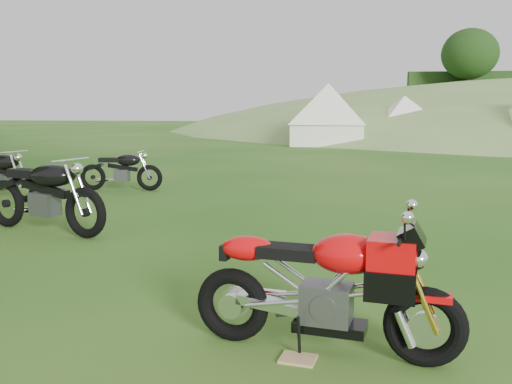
% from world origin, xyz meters
% --- Properties ---
extents(ground, '(120.00, 120.00, 0.00)m').
position_xyz_m(ground, '(0.00, 0.00, 0.00)').
color(ground, '#164C10').
rests_on(ground, ground).
extents(sport_motorcycle, '(1.88, 0.77, 1.10)m').
position_xyz_m(sport_motorcycle, '(0.61, -1.59, 0.55)').
color(sport_motorcycle, red).
rests_on(sport_motorcycle, ground).
extents(plywood_board, '(0.27, 0.23, 0.02)m').
position_xyz_m(plywood_board, '(0.45, -1.74, 0.01)').
color(plywood_board, tan).
rests_on(plywood_board, ground).
extents(vintage_moto_b, '(2.17, 1.18, 1.12)m').
position_xyz_m(vintage_moto_b, '(-3.28, 1.76, 0.56)').
color(vintage_moto_b, black).
rests_on(vintage_moto_b, ground).
extents(vintage_moto_c, '(1.69, 0.48, 0.88)m').
position_xyz_m(vintage_moto_c, '(-3.70, 5.70, 0.44)').
color(vintage_moto_c, black).
rests_on(vintage_moto_c, ground).
extents(tent_left, '(3.17, 3.17, 2.69)m').
position_xyz_m(tent_left, '(0.29, 20.37, 1.35)').
color(tent_left, white).
rests_on(tent_left, ground).
extents(tent_mid, '(3.17, 3.17, 2.37)m').
position_xyz_m(tent_mid, '(3.83, 22.41, 1.19)').
color(tent_mid, white).
rests_on(tent_mid, ground).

